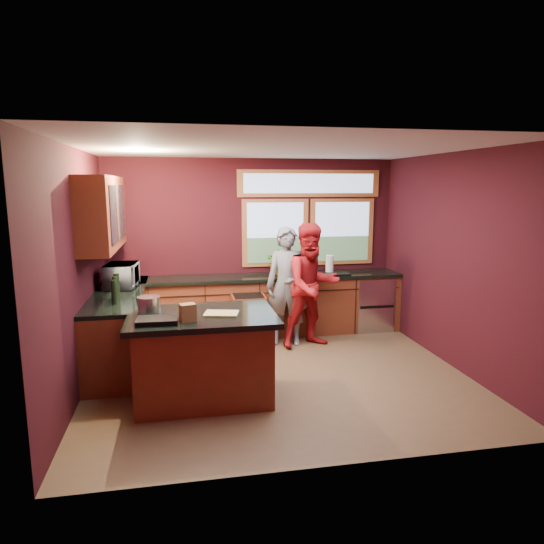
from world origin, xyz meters
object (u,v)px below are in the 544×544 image
object	(u,v)px
stock_pot	(149,305)
island	(203,356)
person_grey	(287,286)
cutting_board	(221,314)
person_red	(312,286)

from	to	relation	value
stock_pot	island	bearing A→B (deg)	-15.26
person_grey	cutting_board	distance (m)	2.04
island	person_grey	bearing A→B (deg)	52.08
cutting_board	stock_pot	size ratio (longest dim) A/B	1.46
stock_pot	person_grey	bearing A→B (deg)	39.37
person_grey	person_red	size ratio (longest dim) A/B	0.97
island	person_grey	size ratio (longest dim) A/B	0.91
person_grey	cutting_board	bearing A→B (deg)	-108.81
person_red	cutting_board	distance (m)	2.10
cutting_board	stock_pot	world-z (taller)	stock_pot
island	stock_pot	bearing A→B (deg)	164.74
person_red	stock_pot	bearing A→B (deg)	-160.97
person_red	cutting_board	bearing A→B (deg)	-145.32
island	cutting_board	size ratio (longest dim) A/B	4.43
person_grey	cutting_board	size ratio (longest dim) A/B	4.89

